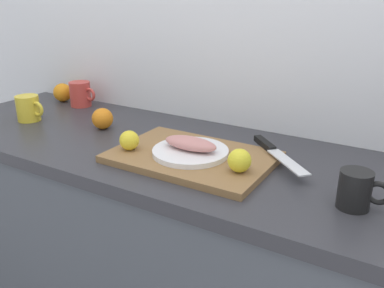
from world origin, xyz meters
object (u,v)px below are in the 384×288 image
object	(u,v)px
chef_knife	(273,150)
lemon_0	(239,160)
cutting_board	(192,157)
white_plate	(190,152)
coffee_mug_0	(356,190)
orange_0	(63,92)
coffee_mug_2	(81,94)
fish_fillet	(190,143)
coffee_mug_1	(29,108)

from	to	relation	value
chef_knife	lemon_0	xyz separation A→B (m)	(-0.03, -0.17, 0.02)
cutting_board	white_plate	world-z (taller)	white_plate
coffee_mug_0	orange_0	xyz separation A→B (m)	(-1.28, 0.32, -0.01)
coffee_mug_2	orange_0	xyz separation A→B (m)	(-0.13, 0.01, -0.01)
cutting_board	chef_knife	world-z (taller)	chef_knife
cutting_board	white_plate	distance (m)	0.02
lemon_0	coffee_mug_2	world-z (taller)	coffee_mug_2
white_plate	fish_fillet	distance (m)	0.03
coffee_mug_1	lemon_0	bearing A→B (deg)	-3.61
white_plate	coffee_mug_2	xyz separation A→B (m)	(-0.70, 0.27, 0.02)
lemon_0	coffee_mug_1	size ratio (longest dim) A/B	0.50
coffee_mug_1	coffee_mug_0	bearing A→B (deg)	-2.98
chef_knife	orange_0	bearing A→B (deg)	-145.16
coffee_mug_1	orange_0	distance (m)	0.28
orange_0	coffee_mug_0	bearing A→B (deg)	-14.18
lemon_0	orange_0	size ratio (longest dim) A/B	0.78
chef_knife	coffee_mug_2	distance (m)	0.91
coffee_mug_2	chef_knife	bearing A→B (deg)	-8.64
cutting_board	coffee_mug_0	world-z (taller)	coffee_mug_0
white_plate	chef_knife	world-z (taller)	chef_knife
cutting_board	fish_fillet	xyz separation A→B (m)	(-0.00, -0.01, 0.04)
coffee_mug_2	orange_0	bearing A→B (deg)	173.31
lemon_0	coffee_mug_0	world-z (taller)	coffee_mug_0
coffee_mug_2	coffee_mug_0	bearing A→B (deg)	-14.97
lemon_0	orange_0	xyz separation A→B (m)	(-1.00, 0.32, -0.01)
orange_0	lemon_0	bearing A→B (deg)	-17.78
coffee_mug_0	orange_0	distance (m)	1.33
chef_knife	coffee_mug_1	size ratio (longest dim) A/B	1.86
coffee_mug_1	coffee_mug_2	bearing A→B (deg)	85.98
cutting_board	white_plate	size ratio (longest dim) A/B	2.07
fish_fillet	coffee_mug_2	distance (m)	0.75
white_plate	cutting_board	bearing A→B (deg)	67.64
coffee_mug_0	orange_0	bearing A→B (deg)	165.82
fish_fillet	coffee_mug_2	world-z (taller)	coffee_mug_2
lemon_0	coffee_mug_2	bearing A→B (deg)	160.71
chef_knife	coffee_mug_1	distance (m)	0.92
coffee_mug_1	orange_0	xyz separation A→B (m)	(-0.11, 0.26, -0.01)
white_plate	coffee_mug_2	bearing A→B (deg)	159.07
chef_knife	coffee_mug_2	world-z (taller)	coffee_mug_2
coffee_mug_0	fish_fillet	bearing A→B (deg)	174.76
chef_knife	coffee_mug_0	xyz separation A→B (m)	(0.26, -0.17, 0.02)
lemon_0	chef_knife	bearing A→B (deg)	80.68
chef_knife	orange_0	distance (m)	1.04
lemon_0	coffee_mug_2	distance (m)	0.92
lemon_0	coffee_mug_0	distance (m)	0.29
fish_fillet	chef_knife	distance (m)	0.24
cutting_board	orange_0	distance (m)	0.87
fish_fillet	lemon_0	distance (m)	0.17
coffee_mug_0	lemon_0	bearing A→B (deg)	178.95
fish_fillet	chef_knife	xyz separation A→B (m)	(0.20, 0.13, -0.02)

